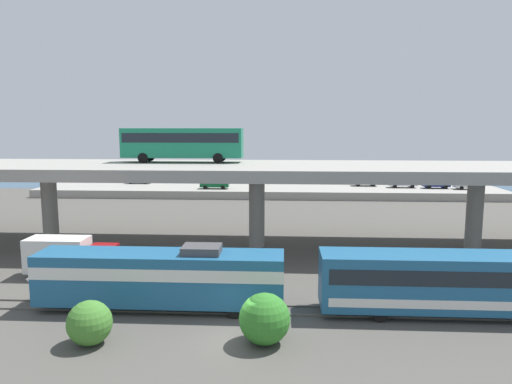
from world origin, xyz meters
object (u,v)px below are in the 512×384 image
(parked_car_2, at_px, (139,179))
(parked_car_4, at_px, (468,185))
(service_truck_west, at_px, (69,256))
(parked_car_0, at_px, (214,184))
(parked_car_1, at_px, (403,183))
(train_coach_lead, at_px, (485,282))
(parked_car_3, at_px, (365,181))
(train_locomotive, at_px, (148,275))
(transit_bus_on_overpass, at_px, (182,142))
(parked_car_5, at_px, (436,184))

(parked_car_2, distance_m, parked_car_4, 55.77)
(service_truck_west, xyz_separation_m, parked_car_0, (5.25, 41.81, 0.42))
(service_truck_west, bearing_deg, parked_car_4, 43.11)
(parked_car_2, bearing_deg, parked_car_0, 156.55)
(service_truck_west, distance_m, parked_car_1, 57.94)
(train_coach_lead, xyz_separation_m, parked_car_4, (17.57, 49.58, -0.11))
(train_coach_lead, height_order, parked_car_4, train_coach_lead)
(service_truck_west, height_order, parked_car_3, service_truck_west)
(train_locomotive, bearing_deg, transit_bus_on_overpass, -85.13)
(train_coach_lead, xyz_separation_m, parked_car_5, (12.79, 50.51, -0.11))
(parked_car_2, relative_size, parked_car_3, 1.07)
(train_locomotive, height_order, transit_bus_on_overpass, transit_bus_on_overpass)
(service_truck_west, bearing_deg, parked_car_5, 46.81)
(train_locomotive, distance_m, parked_car_3, 57.54)
(parked_car_2, relative_size, parked_car_5, 1.03)
(parked_car_3, bearing_deg, parked_car_5, -12.36)
(service_truck_west, relative_size, parked_car_3, 1.66)
(parked_car_4, bearing_deg, train_coach_lead, -109.51)
(parked_car_5, bearing_deg, train_locomotive, 56.27)
(parked_car_1, bearing_deg, train_locomotive, 60.92)
(train_coach_lead, xyz_separation_m, parked_car_1, (7.51, 51.12, -0.11))
(service_truck_west, distance_m, parked_car_2, 48.89)
(parked_car_1, relative_size, parked_car_4, 1.03)
(service_truck_west, height_order, parked_car_1, service_truck_west)
(train_coach_lead, bearing_deg, service_truck_west, -11.86)
(parked_car_1, xyz_separation_m, parked_car_2, (-45.53, 2.98, -0.00))
(parked_car_1, distance_m, parked_car_5, 5.32)
(parked_car_0, xyz_separation_m, parked_car_3, (25.21, 5.09, -0.00))
(train_coach_lead, bearing_deg, parked_car_4, -109.51)
(transit_bus_on_overpass, distance_m, parked_car_3, 42.80)
(parked_car_3, relative_size, parked_car_5, 0.97)
(parked_car_4, bearing_deg, parked_car_0, -177.63)
(train_locomotive, bearing_deg, service_truck_west, -37.23)
(train_locomotive, height_order, parked_car_5, train_locomotive)
(train_coach_lead, distance_m, service_truck_west, 29.55)
(transit_bus_on_overpass, relative_size, parked_car_2, 2.75)
(parked_car_1, bearing_deg, train_coach_lead, 81.65)
(parked_car_0, bearing_deg, transit_bus_on_overpass, -87.74)
(parked_car_1, height_order, parked_car_4, same)
(parked_car_4, bearing_deg, train_locomotive, -127.82)
(transit_bus_on_overpass, bearing_deg, train_locomotive, 94.87)
(parked_car_1, xyz_separation_m, parked_car_5, (5.28, -0.62, -0.00))
(train_coach_lead, height_order, parked_car_3, train_coach_lead)
(parked_car_0, bearing_deg, parked_car_1, 5.94)
(service_truck_west, relative_size, parked_car_4, 1.53)
(parked_car_1, bearing_deg, parked_car_2, -3.75)
(parked_car_3, bearing_deg, parked_car_4, -11.94)
(service_truck_west, height_order, parked_car_2, service_truck_west)
(parked_car_0, xyz_separation_m, parked_car_5, (36.45, 2.63, -0.00))
(transit_bus_on_overpass, height_order, service_truck_west, transit_bus_on_overpass)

